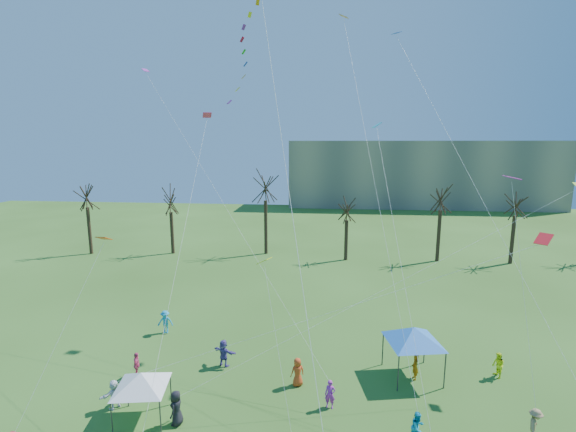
# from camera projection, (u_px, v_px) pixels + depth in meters

# --- Properties ---
(distant_building) EXTENTS (60.00, 14.00, 15.00)m
(distant_building) POSITION_uv_depth(u_px,v_px,m) (420.00, 174.00, 93.13)
(distant_building) COLOR gray
(distant_building) RESTS_ON ground
(bare_tree_row) EXTENTS (70.17, 8.37, 11.14)m
(bare_tree_row) POSITION_uv_depth(u_px,v_px,m) (339.00, 204.00, 50.26)
(bare_tree_row) COLOR black
(bare_tree_row) RESTS_ON ground
(big_box_kite) EXTENTS (3.00, 5.11, 22.89)m
(big_box_kite) POSITION_uv_depth(u_px,v_px,m) (254.00, 37.00, 18.88)
(big_box_kite) COLOR red
(big_box_kite) RESTS_ON ground
(canopy_tent_white) EXTENTS (3.60, 3.60, 2.74)m
(canopy_tent_white) POSITION_uv_depth(u_px,v_px,m) (141.00, 380.00, 20.87)
(canopy_tent_white) COLOR #3F3F44
(canopy_tent_white) RESTS_ON ground
(canopy_tent_blue) EXTENTS (4.32, 4.32, 3.29)m
(canopy_tent_blue) POSITION_uv_depth(u_px,v_px,m) (414.00, 335.00, 24.80)
(canopy_tent_blue) COLOR #3F3F44
(canopy_tent_blue) RESTS_ON ground
(festival_crowd) EXTENTS (26.56, 15.03, 1.86)m
(festival_crowd) POSITION_uv_depth(u_px,v_px,m) (281.00, 397.00, 21.75)
(festival_crowd) COLOR red
(festival_crowd) RESTS_ON ground
(small_kites_aloft) EXTENTS (31.55, 19.03, 33.86)m
(small_kites_aloft) POSITION_uv_depth(u_px,v_px,m) (342.00, 157.00, 24.26)
(small_kites_aloft) COLOR #F23F0C
(small_kites_aloft) RESTS_ON ground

